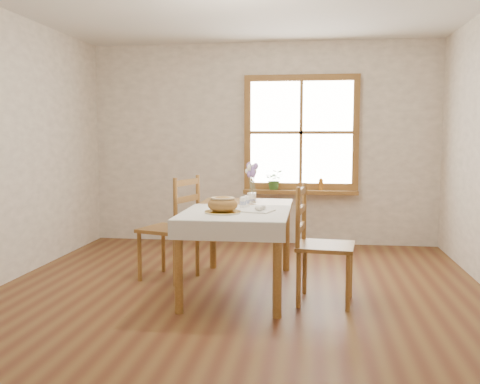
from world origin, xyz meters
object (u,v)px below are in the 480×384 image
at_px(bread_plate, 223,212).
at_px(flower_vase, 251,199).
at_px(dining_table, 240,218).
at_px(chair_right, 326,244).
at_px(chair_left, 169,227).

bearing_deg(bread_plate, flower_vase, 77.80).
bearing_deg(flower_vase, dining_table, -100.26).
relative_size(chair_right, bread_plate, 3.37).
bearing_deg(dining_table, chair_right, -21.00).
distance_m(dining_table, chair_left, 0.81).
relative_size(chair_left, chair_right, 1.03).
bearing_deg(flower_vase, chair_right, -42.87).
height_order(chair_left, bread_plate, chair_left).
relative_size(bread_plate, flower_vase, 3.06).
bearing_deg(chair_left, bread_plate, 63.38).
height_order(chair_right, flower_vase, chair_right).
xyz_separation_m(chair_right, bread_plate, (-0.86, -0.09, 0.27)).
relative_size(chair_right, flower_vase, 10.28).
xyz_separation_m(dining_table, chair_right, (0.77, -0.29, -0.17)).
bearing_deg(chair_right, bread_plate, 102.13).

